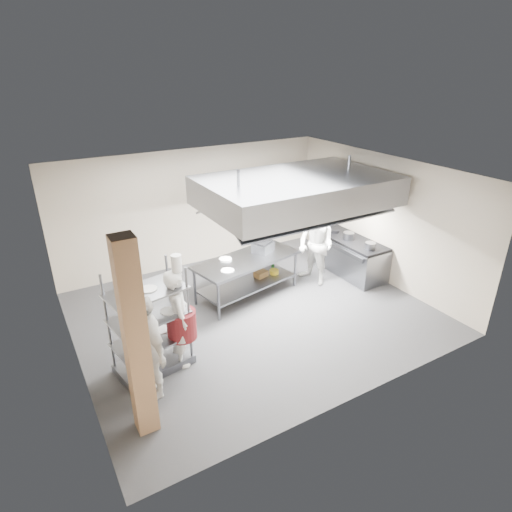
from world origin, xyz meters
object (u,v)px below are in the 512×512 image
island (247,277)px  chef_head (179,318)px  cooking_range (349,257)px  griddle (263,247)px  pass_rack (149,321)px  chef_line (316,245)px  chef_plating (148,347)px  stockpot (349,236)px

island → chef_head: chef_head is taller
cooking_range → griddle: (-2.30, 0.42, 0.60)m
pass_rack → cooking_range: size_ratio=0.94×
chef_line → chef_plating: 4.90m
pass_rack → chef_plating: 0.65m
stockpot → island: bearing=174.6°
griddle → stockpot: 2.25m
island → cooking_range: 2.82m
pass_rack → chef_head: (0.48, -0.09, -0.03)m
cooking_range → griddle: griddle is taller
chef_plating → griddle: (3.38, 2.18, 0.13)m
island → chef_line: (1.70, -0.28, 0.52)m
island → stockpot: size_ratio=9.27×
cooking_range → chef_plating: chef_plating is taller
cooking_range → stockpot: bearing=169.5°
cooking_range → griddle: size_ratio=4.28×
griddle → chef_plating: bearing=-176.2°
stockpot → pass_rack: bearing=-167.7°
cooking_range → stockpot: size_ratio=7.67×
cooking_range → chef_plating: 5.97m
chef_line → chef_plating: (-4.57, -1.76, -0.07)m
chef_plating → griddle: bearing=116.3°
island → chef_plating: size_ratio=1.35×
pass_rack → stockpot: (5.38, 1.17, 0.05)m
griddle → stockpot: griddle is taller
chef_plating → stockpot: bearing=101.1°
chef_plating → griddle: chef_plating is taller
cooking_range → chef_head: size_ratio=1.10×
griddle → chef_line: bearing=-48.5°
pass_rack → cooking_range: (5.46, 1.15, -0.52)m
island → stockpot: (2.72, -0.26, 0.54)m
cooking_range → chef_head: bearing=-166.0°
island → pass_rack: (-2.66, -1.43, 0.48)m
cooking_range → chef_line: bearing=-179.8°
cooking_range → stockpot: stockpot is taller
pass_rack → chef_plating: size_ratio=1.05×
griddle → stockpot: (2.21, -0.40, -0.03)m
cooking_range → griddle: bearing=169.7°
island → chef_head: (-2.18, -1.52, 0.45)m
cooking_range → chef_line: 1.24m
pass_rack → stockpot: pass_rack is taller
pass_rack → stockpot: 5.50m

